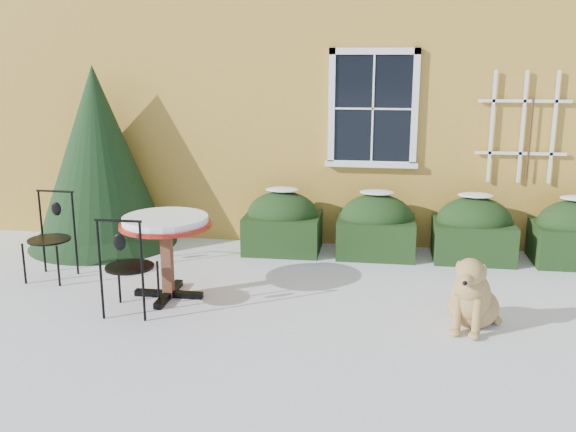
% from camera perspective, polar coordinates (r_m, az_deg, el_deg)
% --- Properties ---
extents(ground, '(80.00, 80.00, 0.00)m').
position_cam_1_polar(ground, '(6.69, -1.24, -9.58)').
color(ground, white).
rests_on(ground, ground).
extents(house, '(12.40, 8.40, 6.40)m').
position_cam_1_polar(house, '(13.09, 3.92, 16.34)').
color(house, gold).
rests_on(house, ground).
extents(hedge_row, '(4.95, 0.80, 0.91)m').
position_cam_1_polar(hedge_row, '(8.91, 12.02, -1.09)').
color(hedge_row, black).
rests_on(hedge_row, ground).
extents(evergreen_shrub, '(2.12, 2.12, 2.57)m').
position_cam_1_polar(evergreen_shrub, '(9.59, -16.42, 3.58)').
color(evergreen_shrub, black).
rests_on(evergreen_shrub, ground).
extents(bistro_table, '(1.02, 1.02, 0.95)m').
position_cam_1_polar(bistro_table, '(7.28, -10.81, -1.24)').
color(bistro_table, black).
rests_on(bistro_table, ground).
extents(patio_chair_near, '(0.52, 0.52, 1.08)m').
position_cam_1_polar(patio_chair_near, '(6.97, -14.05, -4.25)').
color(patio_chair_near, black).
rests_on(patio_chair_near, ground).
extents(patio_chair_far, '(0.51, 0.51, 1.07)m').
position_cam_1_polar(patio_chair_far, '(8.38, -20.33, -1.67)').
color(patio_chair_far, black).
rests_on(patio_chair_far, ground).
extents(dog, '(0.67, 0.87, 0.81)m').
position_cam_1_polar(dog, '(6.71, 16.02, -7.04)').
color(dog, tan).
rests_on(dog, ground).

